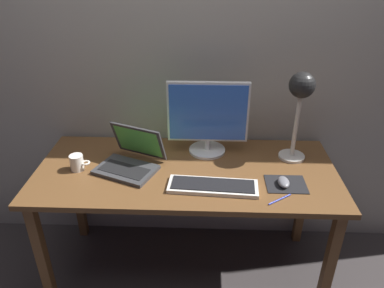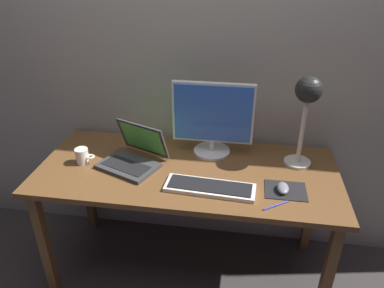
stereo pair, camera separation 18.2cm
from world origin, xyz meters
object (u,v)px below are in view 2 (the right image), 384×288
Objects in this scene: mouse at (283,188)px; pen at (276,205)px; coffee_mug at (82,156)px; monitor at (213,118)px; laptop at (135,153)px; keyboard_main at (210,187)px; desk_lamp at (307,101)px.

pen is at bearing -107.22° from mouse.
mouse is at bearing -5.63° from coffee_mug.
laptop is (-0.40, -0.17, -0.16)m from monitor.
monitor is at bearing 94.57° from keyboard_main.
monitor reaches higher than mouse.
laptop is 0.78× the size of desk_lamp.
mouse is at bearing -11.18° from laptop.
laptop is 0.80m from mouse.
laptop is at bearing 9.97° from coffee_mug.
coffee_mug is at bearing 167.58° from pen.
coffee_mug reaches higher than pen.
keyboard_main is 0.35m from mouse.
keyboard_main is 1.16× the size of laptop.
mouse is (0.35, 0.04, 0.01)m from keyboard_main.
pen is at bearing -20.32° from laptop.
monitor is 0.90× the size of desk_lamp.
desk_lamp is 1.22m from coffee_mug.
keyboard_main is (0.03, -0.37, -0.21)m from monitor.
monitor is 0.50m from desk_lamp.
coffee_mug is (-0.28, -0.05, -0.02)m from laptop.
monitor is 0.61m from pen.
mouse is 0.69× the size of pen.
laptop reaches higher than pen.
monitor reaches higher than keyboard_main.
laptop is 3.66× the size of coffee_mug.
coffee_mug is at bearing 174.37° from mouse.
monitor is at bearing 127.23° from pen.
keyboard_main is 0.32m from pen.
laptop is at bearing -172.03° from desk_lamp.
mouse reaches higher than pen.
coffee_mug is (-0.72, 0.14, 0.03)m from keyboard_main.
desk_lamp reaches higher than keyboard_main.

